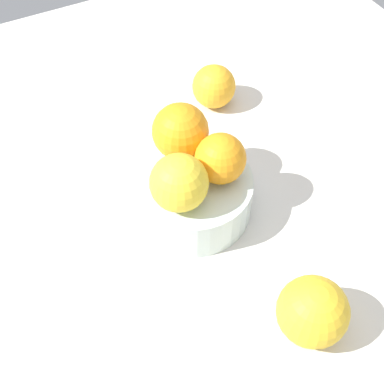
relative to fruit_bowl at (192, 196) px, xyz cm
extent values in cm
cube|color=silver|center=(0.00, 0.00, -3.87)|extent=(110.00, 110.00, 2.00)
cylinder|color=silver|center=(0.00, 0.00, -2.47)|extent=(9.73, 9.73, 0.80)
cylinder|color=silver|center=(0.00, 0.00, 0.13)|extent=(15.69, 15.69, 5.99)
sphere|color=yellow|center=(2.95, 2.38, 6.67)|extent=(7.09, 7.09, 7.09)
sphere|color=orange|center=(-3.42, 0.98, 6.34)|extent=(6.43, 6.43, 6.43)
sphere|color=orange|center=(-0.99, -5.12, 6.79)|extent=(7.34, 7.34, 7.34)
sphere|color=yellow|center=(-3.78, 21.33, 1.15)|extent=(8.03, 8.03, 8.03)
sphere|color=#F9A823|center=(-12.86, -17.44, 0.53)|extent=(6.80, 6.80, 6.80)
camera|label=1|loc=(20.31, 39.24, 54.67)|focal=50.28mm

